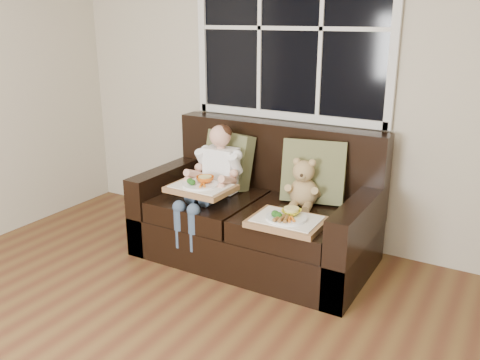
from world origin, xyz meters
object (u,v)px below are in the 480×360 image
Objects in this scene: teddy_bear at (303,187)px; child at (214,173)px; tray_right at (287,220)px; tray_left at (201,187)px; loveseat at (259,216)px.

child is at bearing -179.13° from teddy_bear.
tray_left is at bearing 175.00° from tray_right.
loveseat is 0.55m from tray_right.
tray_left is at bearing -136.02° from loveseat.
tray_left is (0.01, -0.18, -0.05)m from child.
loveseat is 2.11× the size of child.
child is 2.22× the size of teddy_bear.
tray_right is (0.70, -0.05, -0.10)m from tray_left.
loveseat is 3.77× the size of tray_left.
tray_left reaches higher than tray_right.
child reaches higher than teddy_bear.
teddy_bear is at bearing 11.97° from child.
child is 1.79× the size of tray_left.
child reaches higher than loveseat.
loveseat is at bearing 20.17° from child.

